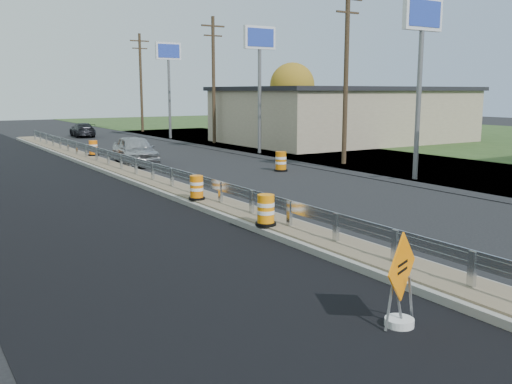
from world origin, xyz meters
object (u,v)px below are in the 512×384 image
caution_sign (400,303)px  car_silver (135,150)px  barrel_median_far (93,148)px  barrel_median_mid (197,188)px  barrel_shoulder_near (281,162)px  car_dark_far (82,130)px  barrel_median_near (266,211)px

caution_sign → car_silver: caution_sign is taller
caution_sign → barrel_median_far: 26.80m
barrel_median_mid → car_silver: bearing=79.4°
barrel_median_mid → barrel_shoulder_near: barrel_median_mid is taller
barrel_median_mid → car_silver: car_silver is taller
caution_sign → barrel_shoulder_near: 19.12m
caution_sign → car_silver: (3.97, 23.16, 0.36)m
barrel_median_far → car_dark_far: car_dark_far is taller
car_dark_far → barrel_median_far: bearing=82.0°
car_silver → car_dark_far: bearing=88.6°
barrel_median_near → barrel_shoulder_near: bearing=53.4°
caution_sign → barrel_shoulder_near: (9.17, 16.77, 0.05)m
barrel_median_far → car_dark_far: 17.84m
caution_sign → barrel_median_mid: size_ratio=1.97×
barrel_median_near → caution_sign: bearing=-103.7°
barrel_shoulder_near → car_silver: (-5.20, 6.39, 0.31)m
car_dark_far → barrel_shoulder_near: bearing=100.3°
barrel_median_near → barrel_shoulder_near: size_ratio=0.89×
barrel_median_mid → car_dark_far: car_dark_far is taller
caution_sign → barrel_median_mid: (1.71, 11.11, 0.21)m
barrel_shoulder_near → car_dark_far: car_dark_far is taller
barrel_median_far → barrel_shoulder_near: 11.80m
caution_sign → barrel_median_mid: 11.25m
car_silver → car_dark_far: (2.92, 20.84, -0.17)m
barrel_median_mid → barrel_median_far: bearing=86.3°
barrel_median_near → car_silver: bearing=81.9°
barrel_median_far → car_silver: size_ratio=0.19×
barrel_median_near → car_dark_far: bearing=82.0°
barrel_shoulder_near → caution_sign: bearing=-118.7°
barrel_median_far → car_silver: car_silver is taller
barrel_median_near → barrel_median_far: (1.10, 20.06, 0.01)m
barrel_shoulder_near → barrel_median_far: bearing=123.1°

